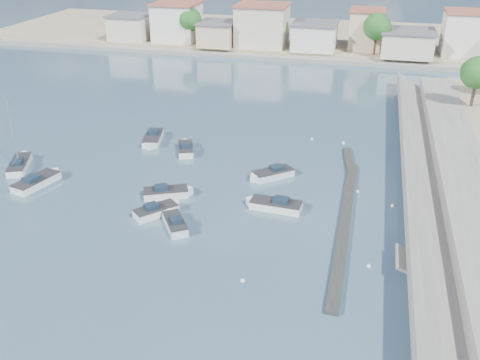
% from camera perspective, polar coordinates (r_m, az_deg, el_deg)
% --- Properties ---
extents(ground, '(400.00, 400.00, 0.00)m').
position_cam_1_polar(ground, '(78.42, 7.52, 6.97)').
color(ground, '#284251').
rests_on(ground, ground).
extents(seawall_walkway, '(5.00, 90.00, 1.80)m').
position_cam_1_polar(seawall_walkway, '(53.90, 23.67, -3.49)').
color(seawall_walkway, slate).
rests_on(seawall_walkway, ground).
extents(breakwater, '(2.00, 31.02, 0.35)m').
position_cam_1_polar(breakwater, '(52.92, 11.21, -3.06)').
color(breakwater, black).
rests_on(breakwater, ground).
extents(far_shore_land, '(160.00, 40.00, 1.40)m').
position_cam_1_polar(far_shore_land, '(128.37, 10.57, 14.67)').
color(far_shore_land, gray).
rests_on(far_shore_land, ground).
extents(far_shore_quay, '(160.00, 2.50, 0.80)m').
position_cam_1_polar(far_shore_quay, '(107.97, 9.66, 12.41)').
color(far_shore_quay, slate).
rests_on(far_shore_quay, ground).
extents(far_town, '(113.01, 12.80, 8.35)m').
position_cam_1_polar(far_town, '(112.56, 15.74, 14.75)').
color(far_town, beige).
rests_on(far_town, far_shore_land).
extents(shore_trees, '(74.56, 38.32, 7.92)m').
position_cam_1_polar(shore_trees, '(103.63, 14.49, 14.69)').
color(shore_trees, '#38281E').
rests_on(shore_trees, ground).
extents(motorboat_a, '(3.49, 4.15, 1.48)m').
position_cam_1_polar(motorboat_a, '(49.59, -7.00, -4.58)').
color(motorboat_a, white).
rests_on(motorboat_a, ground).
extents(motorboat_b, '(4.01, 4.21, 1.48)m').
position_cam_1_polar(motorboat_b, '(51.80, -8.75, -3.26)').
color(motorboat_b, white).
rests_on(motorboat_b, ground).
extents(motorboat_c, '(5.61, 2.26, 1.48)m').
position_cam_1_polar(motorboat_c, '(52.28, 3.58, -2.69)').
color(motorboat_c, white).
rests_on(motorboat_c, ground).
extents(motorboat_d, '(4.62, 4.31, 1.48)m').
position_cam_1_polar(motorboat_d, '(58.40, 3.31, 0.59)').
color(motorboat_d, white).
rests_on(motorboat_d, ground).
extents(motorboat_e, '(3.32, 5.90, 1.48)m').
position_cam_1_polar(motorboat_e, '(60.74, -20.71, -0.12)').
color(motorboat_e, white).
rests_on(motorboat_e, ground).
extents(motorboat_f, '(3.09, 4.69, 1.48)m').
position_cam_1_polar(motorboat_f, '(65.24, -5.83, 3.35)').
color(motorboat_f, white).
rests_on(motorboat_f, ground).
extents(motorboat_g, '(3.06, 5.86, 1.48)m').
position_cam_1_polar(motorboat_g, '(68.65, -9.30, 4.33)').
color(motorboat_g, white).
rests_on(motorboat_g, ground).
extents(motorboat_h, '(4.95, 3.47, 1.48)m').
position_cam_1_polar(motorboat_h, '(54.94, -7.66, -1.36)').
color(motorboat_h, white).
rests_on(motorboat_h, ground).
extents(sailboat, '(3.82, 5.90, 9.00)m').
position_cam_1_polar(sailboat, '(65.70, -22.43, 1.60)').
color(sailboat, white).
rests_on(sailboat, ground).
extents(mooring_buoys, '(11.87, 31.38, 0.38)m').
position_cam_1_polar(mooring_buoys, '(55.78, 10.38, -1.51)').
color(mooring_buoys, white).
rests_on(mooring_buoys, ground).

